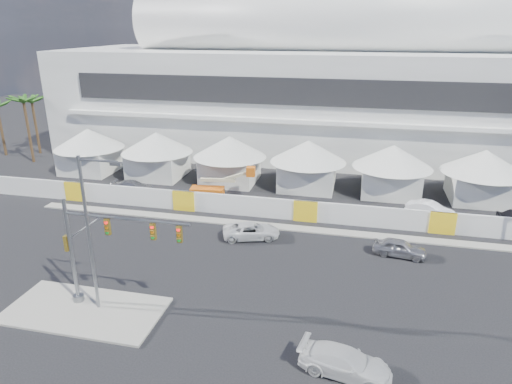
% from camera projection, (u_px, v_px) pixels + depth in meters
% --- Properties ---
extents(ground, '(160.00, 160.00, 0.00)m').
position_uv_depth(ground, '(190.00, 298.00, 30.70)').
color(ground, black).
rests_on(ground, ground).
extents(median_island, '(10.00, 5.00, 0.15)m').
position_uv_depth(median_island, '(85.00, 310.00, 29.19)').
color(median_island, gray).
rests_on(median_island, ground).
extents(far_curb, '(80.00, 1.20, 0.12)m').
position_uv_depth(far_curb, '(470.00, 245.00, 37.93)').
color(far_curb, gray).
rests_on(far_curb, ground).
extents(stadium, '(80.00, 24.80, 21.98)m').
position_uv_depth(stadium, '(351.00, 84.00, 63.60)').
color(stadium, silver).
rests_on(stadium, ground).
extents(tent_row, '(53.40, 8.40, 5.40)m').
position_uv_depth(tent_row, '(268.00, 158.00, 51.48)').
color(tent_row, silver).
rests_on(tent_row, ground).
extents(hoarding_fence, '(70.00, 0.25, 2.00)m').
position_uv_depth(hoarding_fence, '(306.00, 211.00, 42.37)').
color(hoarding_fence, silver).
rests_on(hoarding_fence, ground).
extents(palm_cluster, '(10.60, 10.60, 8.55)m').
position_uv_depth(palm_cluster, '(33.00, 106.00, 62.34)').
color(palm_cluster, '#47331E').
rests_on(palm_cluster, ground).
extents(sedan_silver, '(2.12, 4.25, 1.39)m').
position_uv_depth(sedan_silver, '(399.00, 248.00, 36.05)').
color(sedan_silver, '#9C9CA0').
rests_on(sedan_silver, ground).
extents(pickup_curb, '(3.62, 5.31, 1.35)m').
position_uv_depth(pickup_curb, '(251.00, 231.00, 39.07)').
color(pickup_curb, silver).
rests_on(pickup_curb, ground).
extents(pickup_near, '(2.80, 5.13, 1.41)m').
position_uv_depth(pickup_near, '(345.00, 362.00, 23.80)').
color(pickup_near, silver).
rests_on(pickup_near, ground).
extents(lot_car_a, '(3.25, 4.68, 1.46)m').
position_uv_depth(lot_car_a, '(430.00, 210.00, 43.35)').
color(lot_car_a, white).
rests_on(lot_car_a, ground).
extents(lot_car_c, '(2.51, 4.67, 1.29)m').
position_uv_depth(lot_car_c, '(133.00, 187.00, 49.84)').
color(lot_car_c, '#9D9EA2').
rests_on(lot_car_c, ground).
extents(traffic_mast, '(8.48, 0.70, 7.16)m').
position_uv_depth(traffic_mast, '(96.00, 250.00, 28.39)').
color(traffic_mast, gray).
rests_on(traffic_mast, median_island).
extents(streetlight_median, '(2.80, 0.28, 10.11)m').
position_uv_depth(streetlight_median, '(91.00, 225.00, 27.42)').
color(streetlight_median, slate).
rests_on(streetlight_median, median_island).
extents(boom_lift, '(6.99, 1.97, 3.50)m').
position_uv_depth(boom_lift, '(213.00, 189.00, 48.17)').
color(boom_lift, orange).
rests_on(boom_lift, ground).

